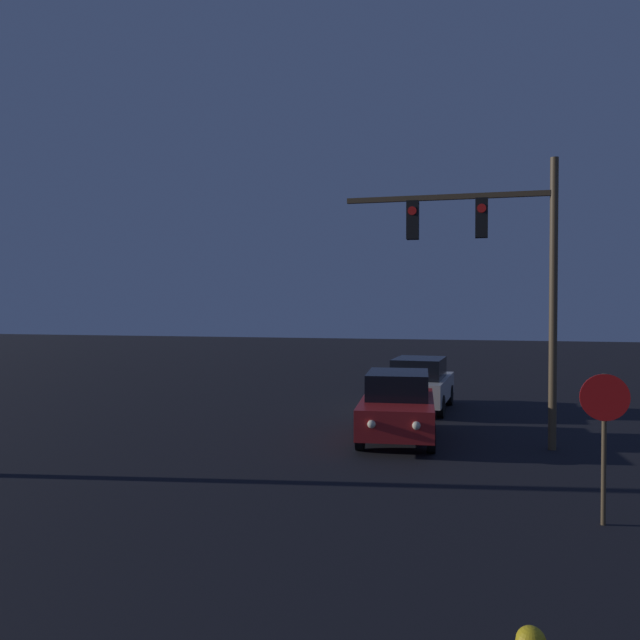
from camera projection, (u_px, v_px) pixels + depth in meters
car_near at (398, 405)px, 15.06m from camera, size 2.01×4.10×1.63m
car_far at (420, 383)px, 19.34m from camera, size 1.95×4.08×1.63m
traffic_signal_mast at (499, 258)px, 14.22m from camera, size 4.80×0.30×6.55m
stop_sign at (604, 420)px, 9.17m from camera, size 0.69×0.07×2.24m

